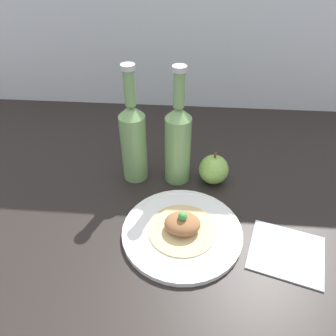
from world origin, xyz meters
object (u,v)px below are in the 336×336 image
(cider_bottle_right, at_px, (178,141))
(apple, at_px, (214,169))
(plate, at_px, (182,231))
(plated_food, at_px, (182,225))
(cider_bottle_left, at_px, (133,139))

(cider_bottle_right, relative_size, apple, 3.34)
(cider_bottle_right, bearing_deg, plate, -83.52)
(plated_food, height_order, apple, apple)
(plate, distance_m, cider_bottle_right, 0.23)
(plated_food, distance_m, cider_bottle_left, 0.26)
(cider_bottle_left, xyz_separation_m, apple, (0.21, -0.01, -0.08))
(plate, distance_m, apple, 0.21)
(plated_food, height_order, cider_bottle_right, cider_bottle_right)
(plate, bearing_deg, apple, 68.92)
(apple, bearing_deg, plated_food, -111.08)
(cider_bottle_left, bearing_deg, plated_food, -55.52)
(apple, bearing_deg, cider_bottle_left, 178.36)
(plate, relative_size, cider_bottle_left, 0.86)
(plate, height_order, cider_bottle_left, cider_bottle_left)
(plated_food, bearing_deg, cider_bottle_right, 96.48)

